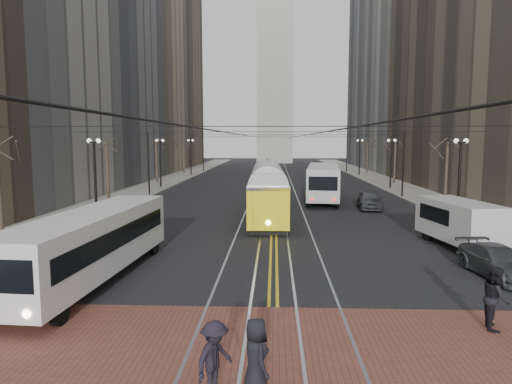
# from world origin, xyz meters

# --- Properties ---
(ground) EXTENTS (260.00, 260.00, 0.00)m
(ground) POSITION_xyz_m (0.00, 0.00, 0.00)
(ground) COLOR black
(ground) RESTS_ON ground
(sidewalk_left) EXTENTS (5.00, 140.00, 0.15)m
(sidewalk_left) POSITION_xyz_m (-15.00, 45.00, 0.07)
(sidewalk_left) COLOR gray
(sidewalk_left) RESTS_ON ground
(sidewalk_right) EXTENTS (5.00, 140.00, 0.15)m
(sidewalk_right) POSITION_xyz_m (15.00, 45.00, 0.07)
(sidewalk_right) COLOR gray
(sidewalk_right) RESTS_ON ground
(crosswalk_band) EXTENTS (25.00, 6.00, 0.01)m
(crosswalk_band) POSITION_xyz_m (0.00, -4.00, 0.01)
(crosswalk_band) COLOR brown
(crosswalk_band) RESTS_ON ground
(streetcar_rails) EXTENTS (4.80, 130.00, 0.02)m
(streetcar_rails) POSITION_xyz_m (0.00, 45.00, 0.00)
(streetcar_rails) COLOR gray
(streetcar_rails) RESTS_ON ground
(centre_lines) EXTENTS (0.42, 130.00, 0.01)m
(centre_lines) POSITION_xyz_m (0.00, 45.00, 0.01)
(centre_lines) COLOR gold
(centre_lines) RESTS_ON ground
(building_left_mid) EXTENTS (16.00, 20.00, 34.00)m
(building_left_mid) POSITION_xyz_m (-25.50, 46.00, 17.00)
(building_left_mid) COLOR slate
(building_left_mid) RESTS_ON ground
(building_left_midfar) EXTENTS (20.00, 20.00, 52.00)m
(building_left_midfar) POSITION_xyz_m (-27.50, 66.00, 26.00)
(building_left_midfar) COLOR gray
(building_left_midfar) RESTS_ON ground
(building_left_far) EXTENTS (16.00, 20.00, 40.00)m
(building_left_far) POSITION_xyz_m (-25.50, 86.00, 20.00)
(building_left_far) COLOR brown
(building_left_far) RESTS_ON ground
(building_right_mid) EXTENTS (16.00, 20.00, 34.00)m
(building_right_mid) POSITION_xyz_m (25.50, 46.00, 17.00)
(building_right_mid) COLOR brown
(building_right_mid) RESTS_ON ground
(building_right_midfar) EXTENTS (20.00, 20.00, 52.00)m
(building_right_midfar) POSITION_xyz_m (27.50, 66.00, 26.00)
(building_right_midfar) COLOR #98968F
(building_right_midfar) RESTS_ON ground
(building_right_far) EXTENTS (16.00, 20.00, 40.00)m
(building_right_far) POSITION_xyz_m (25.50, 86.00, 20.00)
(building_right_far) COLOR slate
(building_right_far) RESTS_ON ground
(clock_tower) EXTENTS (12.00, 12.00, 66.00)m
(clock_tower) POSITION_xyz_m (0.00, 102.00, 35.96)
(clock_tower) COLOR #B2AFA5
(clock_tower) RESTS_ON ground
(lamp_posts) EXTENTS (27.60, 57.20, 5.60)m
(lamp_posts) POSITION_xyz_m (-0.00, 28.75, 2.80)
(lamp_posts) COLOR black
(lamp_posts) RESTS_ON ground
(street_trees) EXTENTS (31.68, 53.28, 5.60)m
(street_trees) POSITION_xyz_m (0.00, 35.25, 2.80)
(street_trees) COLOR #382D23
(street_trees) RESTS_ON ground
(trolley_wires) EXTENTS (25.96, 120.00, 6.60)m
(trolley_wires) POSITION_xyz_m (0.00, 34.83, 3.77)
(trolley_wires) COLOR black
(trolley_wires) RESTS_ON ground
(transit_bus) EXTENTS (3.12, 11.53, 2.85)m
(transit_bus) POSITION_xyz_m (-7.40, 1.77, 1.43)
(transit_bus) COLOR white
(transit_bus) RESTS_ON ground
(streetcar) EXTENTS (2.88, 13.84, 3.25)m
(streetcar) POSITION_xyz_m (-0.50, 17.25, 1.62)
(streetcar) COLOR yellow
(streetcar) RESTS_ON ground
(rear_bus) EXTENTS (4.08, 12.92, 3.31)m
(rear_bus) POSITION_xyz_m (4.66, 27.42, 1.66)
(rear_bus) COLOR #BDBDBD
(rear_bus) RESTS_ON ground
(cargo_van) EXTENTS (3.07, 5.92, 2.49)m
(cargo_van) POSITION_xyz_m (10.00, 8.49, 1.25)
(cargo_van) COLOR silver
(cargo_van) RESTS_ON ground
(sedan_grey) EXTENTS (2.31, 4.79, 1.58)m
(sedan_grey) POSITION_xyz_m (7.98, 22.00, 0.79)
(sedan_grey) COLOR #3D3E44
(sedan_grey) RESTS_ON ground
(sedan_parked) EXTENTS (2.29, 4.64, 1.30)m
(sedan_parked) POSITION_xyz_m (9.50, 3.02, 0.65)
(sedan_parked) COLOR #3C3F43
(sedan_parked) RESTS_ON ground
(pedestrian_a) EXTENTS (0.88, 1.04, 1.81)m
(pedestrian_a) POSITION_xyz_m (-0.37, -6.50, 0.91)
(pedestrian_a) COLOR black
(pedestrian_a) RESTS_ON crosswalk_band
(pedestrian_c) EXTENTS (0.94, 1.09, 1.93)m
(pedestrian_c) POSITION_xyz_m (6.79, -2.48, 0.98)
(pedestrian_c) COLOR black
(pedestrian_c) RESTS_ON crosswalk_band
(pedestrian_d) EXTENTS (1.13, 1.29, 1.73)m
(pedestrian_d) POSITION_xyz_m (-1.30, -6.50, 0.88)
(pedestrian_d) COLOR black
(pedestrian_d) RESTS_ON crosswalk_band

